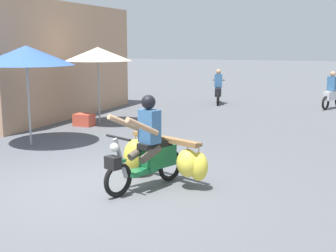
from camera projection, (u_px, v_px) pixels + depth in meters
The scene contains 8 objects.
ground_plane at pixel (101, 187), 7.69m from camera, with size 120.00×120.00×0.00m, color #56595E.
motorbike_main_loaded at pixel (154, 154), 7.82m from camera, with size 1.79×1.81×1.58m.
motorbike_distant_ahead_left at pixel (332, 94), 16.85m from camera, with size 0.77×1.53×1.40m.
motorbike_distant_ahead_right at pixel (218, 90), 18.18m from camera, with size 0.63×1.59×1.40m.
shopfront_building at pixel (33, 60), 15.37m from camera, with size 3.56×7.62×3.69m.
market_umbrella_near_shop at pixel (98, 54), 13.29m from camera, with size 1.98×1.98×2.30m.
market_umbrella_further_along at pixel (26, 55), 10.51m from camera, with size 2.22×2.22×2.36m.
produce_crate at pixel (84, 120), 13.40m from camera, with size 0.56×0.40×0.36m, color #CC4C38.
Camera 1 is at (3.85, -6.40, 2.41)m, focal length 48.40 mm.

